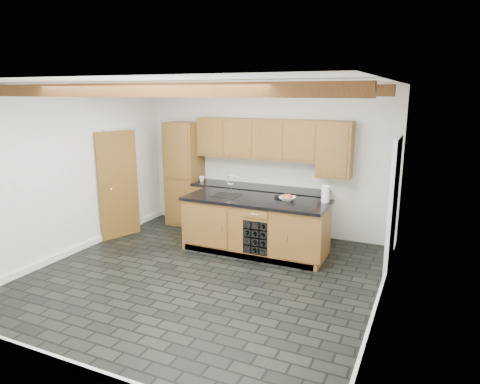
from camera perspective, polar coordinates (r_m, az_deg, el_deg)
The scene contains 10 objects.
ground at distance 6.53m, azimuth -4.90°, elevation -11.11°, with size 5.00×5.00×0.00m, color black.
room_shell at distance 6.56m, azimuth -3.53°, elevation 3.02°, with size 5.01×5.00×5.00m.
back_cabinetry at distance 8.29m, azimuth 0.29°, elevation 1.33°, with size 3.65×0.62×2.20m.
island at distance 7.32m, azimuth 2.09°, elevation -4.47°, with size 2.48×0.96×0.93m.
faucet at distance 7.45m, azimuth -1.69°, elevation -0.16°, with size 0.45×0.40×0.34m.
kitchen_scale at distance 7.29m, azimuth 5.24°, elevation -0.60°, with size 0.17×0.12×0.05m.
fruit_bowl at distance 7.12m, azimuth 6.32°, elevation -0.88°, with size 0.27×0.27×0.07m, color white.
fruit_cluster at distance 7.11m, azimuth 6.33°, elevation -0.60°, with size 0.16×0.17×0.07m.
paper_towel at distance 7.08m, azimuth 11.33°, elevation -0.26°, with size 0.13×0.13×0.28m, color white.
mug at distance 8.61m, azimuth -5.12°, elevation 1.73°, with size 0.11×0.11×0.10m, color white.
Camera 1 is at (2.96, -5.17, 2.67)m, focal length 32.00 mm.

